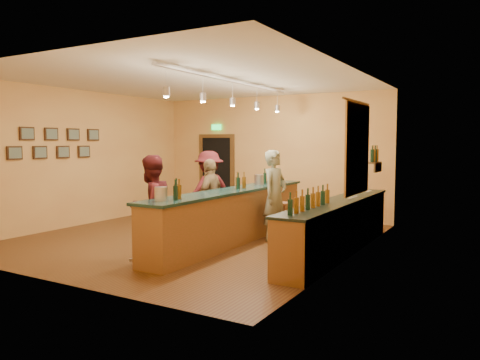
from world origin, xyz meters
The scene contains 18 objects.
floor centered at (0.00, 0.00, 0.00)m, with size 7.00×7.00×0.00m, color #502916.
ceiling centered at (0.00, 0.00, 3.20)m, with size 6.50×7.00×0.02m, color silver.
wall_back centered at (0.00, 3.50, 1.60)m, with size 6.50×0.02×3.20m, color tan.
wall_front centered at (0.00, -3.50, 1.60)m, with size 6.50×0.02×3.20m, color tan.
wall_left centered at (-3.25, 0.00, 1.60)m, with size 0.02×7.00×3.20m, color tan.
wall_right centered at (3.25, 0.00, 1.60)m, with size 0.02×7.00×3.20m, color tan.
doorway centered at (-1.70, 3.47, 1.13)m, with size 1.15×0.09×2.48m.
tapestry centered at (3.23, 0.40, 1.85)m, with size 0.03×1.40×1.60m, color #99341E.
bottle_shelf centered at (3.17, 1.90, 1.67)m, with size 0.17×0.55×0.54m.
picture_grid centered at (-3.21, -0.75, 1.95)m, with size 0.06×2.20×0.70m, color #382111, non-canonical shape.
back_counter centered at (2.97, 0.18, 0.49)m, with size 0.60×4.55×1.27m.
tasting_bar centered at (0.90, 0.00, 0.61)m, with size 0.74×5.10×1.38m.
pendant_track centered at (0.90, 0.00, 2.98)m, with size 0.11×4.60×0.50m.
bartender centered at (1.50, 0.65, 0.91)m, with size 0.66×0.43×1.81m, color gray.
customer_a centered at (0.35, -1.76, 0.88)m, with size 0.85×0.66×1.75m, color #59191E.
customer_b centered at (0.29, 0.15, 0.82)m, with size 0.96×0.40×1.63m, color #997A51.
customer_c centered at (-0.31, 0.98, 0.89)m, with size 1.15×0.66×1.78m, color #59191E.
bar_stool centered at (1.53, 1.00, 0.58)m, with size 0.35×0.35×0.72m.
Camera 1 is at (5.56, -7.78, 1.96)m, focal length 35.00 mm.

